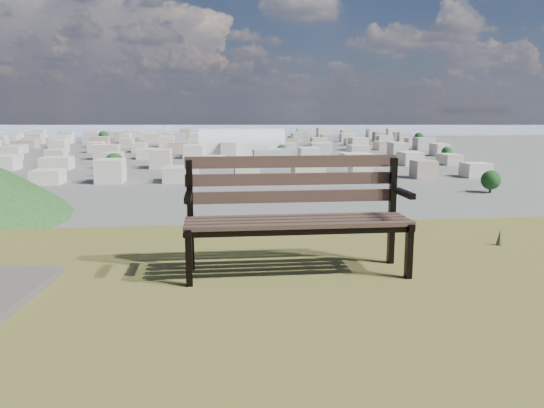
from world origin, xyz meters
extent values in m
cube|color=#442F27|center=(0.00, 2.21, 25.49)|extent=(2.02, 0.10, 0.04)
cube|color=#442F27|center=(0.00, 2.35, 25.49)|extent=(2.02, 0.10, 0.04)
cube|color=#442F27|center=(0.00, 2.48, 25.49)|extent=(2.02, 0.10, 0.04)
cube|color=#442F27|center=(0.00, 2.61, 25.49)|extent=(2.02, 0.10, 0.04)
cube|color=#442F27|center=(0.00, 2.70, 25.67)|extent=(2.02, 0.05, 0.11)
cube|color=#442F27|center=(0.00, 2.73, 25.83)|extent=(2.02, 0.05, 0.11)
cube|color=#442F27|center=(0.00, 2.76, 26.00)|extent=(2.02, 0.05, 0.11)
cube|color=black|center=(-0.97, 2.19, 25.25)|extent=(0.06, 0.07, 0.49)
cube|color=black|center=(-0.97, 2.67, 25.52)|extent=(0.06, 0.07, 1.03)
cube|color=black|center=(-0.97, 2.42, 25.46)|extent=(0.06, 0.56, 0.06)
cube|color=black|center=(-0.97, 2.36, 25.74)|extent=(0.06, 0.40, 0.05)
cube|color=black|center=(0.96, 2.18, 25.25)|extent=(0.06, 0.07, 0.49)
cube|color=black|center=(0.96, 2.67, 25.52)|extent=(0.06, 0.07, 1.03)
cube|color=black|center=(0.96, 2.41, 25.46)|extent=(0.06, 0.56, 0.06)
cube|color=black|center=(0.96, 2.35, 25.74)|extent=(0.06, 0.40, 0.05)
cube|color=black|center=(0.00, 2.20, 25.44)|extent=(2.02, 0.05, 0.04)
cube|color=black|center=(0.00, 2.63, 25.44)|extent=(2.02, 0.05, 0.04)
cone|color=brown|center=(2.40, 3.20, 25.09)|extent=(0.08, 0.08, 0.18)
cube|color=silver|center=(17.77, 312.99, 2.77)|extent=(50.77, 23.34, 5.54)
cylinder|color=white|center=(17.77, 312.99, 5.54)|extent=(50.77, 23.34, 21.05)
cube|color=beige|center=(-60.00, 200.00, 3.50)|extent=(11.00, 11.00, 7.00)
cube|color=#B6AB9C|center=(-36.00, 200.00, 3.50)|extent=(11.00, 11.00, 7.00)
cube|color=beige|center=(-12.00, 200.00, 3.50)|extent=(11.00, 11.00, 7.00)
cube|color=#A6A6AA|center=(12.00, 200.00, 3.50)|extent=(11.00, 11.00, 7.00)
cube|color=#BDAD9A|center=(36.00, 200.00, 3.50)|extent=(11.00, 11.00, 7.00)
cube|color=gray|center=(60.00, 200.00, 3.50)|extent=(11.00, 11.00, 7.00)
cube|color=beige|center=(84.00, 200.00, 3.50)|extent=(11.00, 11.00, 7.00)
cube|color=beige|center=(108.00, 200.00, 3.50)|extent=(11.00, 11.00, 7.00)
cube|color=beige|center=(-72.00, 250.00, 3.50)|extent=(11.00, 11.00, 7.00)
cube|color=#A6A6AA|center=(-48.00, 250.00, 3.50)|extent=(11.00, 11.00, 7.00)
cube|color=#BDAD9A|center=(-24.00, 250.00, 3.50)|extent=(11.00, 11.00, 7.00)
cube|color=gray|center=(0.00, 250.00, 3.50)|extent=(11.00, 11.00, 7.00)
cube|color=beige|center=(24.00, 250.00, 3.50)|extent=(11.00, 11.00, 7.00)
cube|color=beige|center=(48.00, 250.00, 3.50)|extent=(11.00, 11.00, 7.00)
cube|color=beige|center=(72.00, 250.00, 3.50)|extent=(11.00, 11.00, 7.00)
cube|color=#B6AB9C|center=(96.00, 250.00, 3.50)|extent=(11.00, 11.00, 7.00)
cube|color=beige|center=(120.00, 250.00, 3.50)|extent=(11.00, 11.00, 7.00)
cube|color=#BDAD9A|center=(-108.00, 300.00, 3.50)|extent=(11.00, 11.00, 7.00)
cube|color=gray|center=(-84.00, 300.00, 3.50)|extent=(11.00, 11.00, 7.00)
cube|color=beige|center=(-60.00, 300.00, 3.50)|extent=(11.00, 11.00, 7.00)
cube|color=beige|center=(-36.00, 300.00, 3.50)|extent=(11.00, 11.00, 7.00)
cube|color=beige|center=(-12.00, 300.00, 3.50)|extent=(11.00, 11.00, 7.00)
cube|color=#B6AB9C|center=(12.00, 300.00, 3.50)|extent=(11.00, 11.00, 7.00)
cube|color=beige|center=(36.00, 300.00, 3.50)|extent=(11.00, 11.00, 7.00)
cube|color=#A6A6AA|center=(60.00, 300.00, 3.50)|extent=(11.00, 11.00, 7.00)
cube|color=#BDAD9A|center=(84.00, 300.00, 3.50)|extent=(11.00, 11.00, 7.00)
cube|color=gray|center=(108.00, 300.00, 3.50)|extent=(11.00, 11.00, 7.00)
cube|color=beige|center=(132.00, 300.00, 3.50)|extent=(11.00, 11.00, 7.00)
cube|color=beige|center=(-120.00, 350.00, 3.50)|extent=(11.00, 11.00, 7.00)
cube|color=#B6AB9C|center=(-96.00, 350.00, 3.50)|extent=(11.00, 11.00, 7.00)
cube|color=beige|center=(-72.00, 350.00, 3.50)|extent=(11.00, 11.00, 7.00)
cube|color=#A6A6AA|center=(-48.00, 350.00, 3.50)|extent=(11.00, 11.00, 7.00)
cube|color=#BDAD9A|center=(-24.00, 350.00, 3.50)|extent=(11.00, 11.00, 7.00)
cube|color=gray|center=(0.00, 350.00, 3.50)|extent=(11.00, 11.00, 7.00)
cube|color=beige|center=(24.00, 350.00, 3.50)|extent=(11.00, 11.00, 7.00)
cube|color=beige|center=(48.00, 350.00, 3.50)|extent=(11.00, 11.00, 7.00)
cube|color=beige|center=(72.00, 350.00, 3.50)|extent=(11.00, 11.00, 7.00)
cube|color=#B6AB9C|center=(96.00, 350.00, 3.50)|extent=(11.00, 11.00, 7.00)
cube|color=beige|center=(120.00, 350.00, 3.50)|extent=(11.00, 11.00, 7.00)
cube|color=#A6A6AA|center=(144.00, 350.00, 3.50)|extent=(11.00, 11.00, 7.00)
cube|color=gray|center=(-132.00, 400.00, 3.50)|extent=(11.00, 11.00, 7.00)
cube|color=beige|center=(-108.00, 400.00, 3.50)|extent=(11.00, 11.00, 7.00)
cube|color=beige|center=(-84.00, 400.00, 3.50)|extent=(11.00, 11.00, 7.00)
cube|color=beige|center=(-60.00, 400.00, 3.50)|extent=(11.00, 11.00, 7.00)
cube|color=#B6AB9C|center=(-36.00, 400.00, 3.50)|extent=(11.00, 11.00, 7.00)
cube|color=beige|center=(-12.00, 400.00, 3.50)|extent=(11.00, 11.00, 7.00)
cube|color=#A6A6AA|center=(12.00, 400.00, 3.50)|extent=(11.00, 11.00, 7.00)
cube|color=#BDAD9A|center=(36.00, 400.00, 3.50)|extent=(11.00, 11.00, 7.00)
cube|color=gray|center=(60.00, 400.00, 3.50)|extent=(11.00, 11.00, 7.00)
cube|color=beige|center=(84.00, 400.00, 3.50)|extent=(11.00, 11.00, 7.00)
cube|color=beige|center=(108.00, 400.00, 3.50)|extent=(11.00, 11.00, 7.00)
cube|color=beige|center=(132.00, 400.00, 3.50)|extent=(11.00, 11.00, 7.00)
cube|color=#B6AB9C|center=(156.00, 400.00, 3.50)|extent=(11.00, 11.00, 7.00)
cube|color=beige|center=(-168.00, 450.00, 3.50)|extent=(11.00, 11.00, 7.00)
cube|color=#A6A6AA|center=(-144.00, 450.00, 3.50)|extent=(11.00, 11.00, 7.00)
cube|color=#BDAD9A|center=(-120.00, 450.00, 3.50)|extent=(11.00, 11.00, 7.00)
cube|color=gray|center=(-96.00, 450.00, 3.50)|extent=(11.00, 11.00, 7.00)
cube|color=beige|center=(-72.00, 450.00, 3.50)|extent=(11.00, 11.00, 7.00)
cube|color=beige|center=(-48.00, 450.00, 3.50)|extent=(11.00, 11.00, 7.00)
cube|color=beige|center=(-24.00, 450.00, 3.50)|extent=(11.00, 11.00, 7.00)
cube|color=#B6AB9C|center=(0.00, 450.00, 3.50)|extent=(11.00, 11.00, 7.00)
cube|color=beige|center=(24.00, 450.00, 3.50)|extent=(11.00, 11.00, 7.00)
cube|color=#A6A6AA|center=(48.00, 450.00, 3.50)|extent=(11.00, 11.00, 7.00)
cube|color=#BDAD9A|center=(72.00, 450.00, 3.50)|extent=(11.00, 11.00, 7.00)
cube|color=gray|center=(96.00, 450.00, 3.50)|extent=(11.00, 11.00, 7.00)
cube|color=beige|center=(120.00, 450.00, 3.50)|extent=(11.00, 11.00, 7.00)
cube|color=beige|center=(144.00, 450.00, 3.50)|extent=(11.00, 11.00, 7.00)
cube|color=beige|center=(168.00, 450.00, 3.50)|extent=(11.00, 11.00, 7.00)
cube|color=#B6AB9C|center=(-180.00, 500.00, 3.50)|extent=(11.00, 11.00, 7.00)
cube|color=beige|center=(-156.00, 500.00, 3.50)|extent=(11.00, 11.00, 7.00)
cube|color=#A6A6AA|center=(-132.00, 500.00, 3.50)|extent=(11.00, 11.00, 7.00)
cube|color=#BDAD9A|center=(-108.00, 500.00, 3.50)|extent=(11.00, 11.00, 7.00)
cube|color=gray|center=(-84.00, 500.00, 3.50)|extent=(11.00, 11.00, 7.00)
cube|color=beige|center=(-60.00, 500.00, 3.50)|extent=(11.00, 11.00, 7.00)
cube|color=beige|center=(-36.00, 500.00, 3.50)|extent=(11.00, 11.00, 7.00)
cube|color=beige|center=(-12.00, 500.00, 3.50)|extent=(11.00, 11.00, 7.00)
cube|color=#B6AB9C|center=(12.00, 500.00, 3.50)|extent=(11.00, 11.00, 7.00)
cube|color=beige|center=(36.00, 500.00, 3.50)|extent=(11.00, 11.00, 7.00)
cube|color=#A6A6AA|center=(60.00, 500.00, 3.50)|extent=(11.00, 11.00, 7.00)
cube|color=#BDAD9A|center=(84.00, 500.00, 3.50)|extent=(11.00, 11.00, 7.00)
cube|color=gray|center=(108.00, 500.00, 3.50)|extent=(11.00, 11.00, 7.00)
cube|color=beige|center=(132.00, 500.00, 3.50)|extent=(11.00, 11.00, 7.00)
cube|color=beige|center=(156.00, 500.00, 3.50)|extent=(11.00, 11.00, 7.00)
cube|color=beige|center=(180.00, 500.00, 3.50)|extent=(11.00, 11.00, 7.00)
cube|color=#B6AB9C|center=(-192.00, 550.00, 3.50)|extent=(11.00, 11.00, 7.00)
cube|color=beige|center=(-168.00, 550.00, 3.50)|extent=(11.00, 11.00, 7.00)
cube|color=#A6A6AA|center=(-144.00, 550.00, 3.50)|extent=(11.00, 11.00, 7.00)
cube|color=#BDAD9A|center=(-120.00, 550.00, 3.50)|extent=(11.00, 11.00, 7.00)
cube|color=gray|center=(-96.00, 550.00, 3.50)|extent=(11.00, 11.00, 7.00)
cube|color=beige|center=(-72.00, 550.00, 3.50)|extent=(11.00, 11.00, 7.00)
cube|color=beige|center=(-48.00, 550.00, 3.50)|extent=(11.00, 11.00, 7.00)
cube|color=beige|center=(-24.00, 550.00, 3.50)|extent=(11.00, 11.00, 7.00)
cube|color=#B6AB9C|center=(0.00, 550.00, 3.50)|extent=(11.00, 11.00, 7.00)
cube|color=beige|center=(24.00, 550.00, 3.50)|extent=(11.00, 11.00, 7.00)
cube|color=#A6A6AA|center=(48.00, 550.00, 3.50)|extent=(11.00, 11.00, 7.00)
cube|color=#BDAD9A|center=(72.00, 550.00, 3.50)|extent=(11.00, 11.00, 7.00)
cube|color=gray|center=(96.00, 550.00, 3.50)|extent=(11.00, 11.00, 7.00)
cube|color=beige|center=(120.00, 550.00, 3.50)|extent=(11.00, 11.00, 7.00)
cube|color=beige|center=(144.00, 550.00, 3.50)|extent=(11.00, 11.00, 7.00)
cube|color=beige|center=(168.00, 550.00, 3.50)|extent=(11.00, 11.00, 7.00)
cube|color=#B6AB9C|center=(192.00, 550.00, 3.50)|extent=(11.00, 11.00, 7.00)
cylinder|color=#34291A|center=(90.00, 160.00, 1.05)|extent=(0.80, 0.80, 2.10)
sphere|color=#143412|center=(90.00, 160.00, 4.20)|extent=(6.30, 6.30, 6.30)
cylinder|color=#34291A|center=(-40.00, 220.00, 1.35)|extent=(0.80, 0.80, 2.70)
sphere|color=#143412|center=(-40.00, 220.00, 5.40)|extent=(8.10, 8.10, 8.10)
cylinder|color=#34291A|center=(130.00, 280.00, 0.97)|extent=(0.80, 0.80, 1.95)
sphere|color=#143412|center=(130.00, 280.00, 3.90)|extent=(5.85, 5.85, 5.85)
cylinder|color=#34291A|center=(60.00, 400.00, 1.12)|extent=(0.80, 0.80, 2.25)
sphere|color=#143412|center=(60.00, 400.00, 4.50)|extent=(6.75, 6.75, 6.75)
cylinder|color=#34291A|center=(-90.00, 460.00, 1.43)|extent=(0.80, 0.80, 2.85)
sphere|color=#143412|center=(-90.00, 460.00, 5.70)|extent=(8.55, 8.55, 8.55)
cylinder|color=#34291A|center=(-130.00, 500.00, 1.20)|extent=(0.80, 0.80, 2.40)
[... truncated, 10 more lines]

